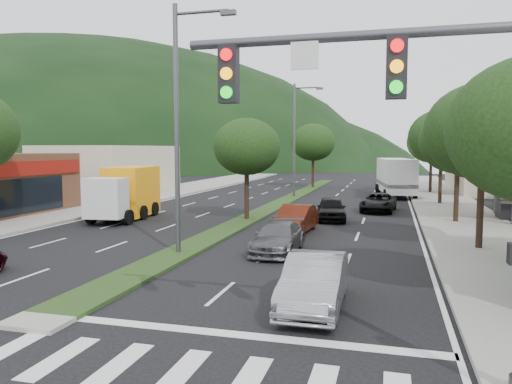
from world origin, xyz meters
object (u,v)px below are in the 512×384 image
(motorhome, at_px, (395,176))
(sedan_silver, at_px, (315,282))
(car_queue_a, at_px, (331,209))
(box_truck, at_px, (127,194))
(streetlight_mid, at_px, (297,134))
(tree_r_e, at_px, (432,143))
(car_queue_c, at_px, (296,219))
(tree_r_c, at_px, (458,141))
(tree_r_d, at_px, (442,137))
(traffic_signal, at_px, (433,130))
(car_queue_b, at_px, (278,238))
(streetlight_near, at_px, (181,117))
(tree_r_b, at_px, (483,131))
(tree_med_far, at_px, (313,142))
(tree_med_near, at_px, (247,147))
(car_queue_d, at_px, (378,202))

(motorhome, bearing_deg, sedan_silver, -101.30)
(car_queue_a, xyz_separation_m, box_truck, (-12.28, -2.62, 0.79))
(streetlight_mid, bearing_deg, tree_r_e, 30.69)
(tree_r_e, relative_size, car_queue_c, 1.56)
(tree_r_c, bearing_deg, tree_r_d, 90.00)
(tree_r_c, bearing_deg, tree_r_e, 90.00)
(box_truck, bearing_deg, car_queue_a, -173.99)
(traffic_signal, height_order, car_queue_b, traffic_signal)
(tree_r_c, distance_m, streetlight_near, 16.85)
(car_queue_c, bearing_deg, streetlight_mid, 104.38)
(streetlight_near, height_order, car_queue_a, streetlight_near)
(tree_r_b, distance_m, car_queue_a, 11.19)
(tree_med_far, bearing_deg, car_queue_c, -82.96)
(tree_r_b, bearing_deg, motorhome, 97.64)
(tree_med_near, height_order, streetlight_near, streetlight_near)
(traffic_signal, xyz_separation_m, tree_r_e, (2.97, 41.54, 0.25))
(streetlight_near, xyz_separation_m, car_queue_d, (7.34, 16.49, -4.95))
(streetlight_near, distance_m, car_queue_a, 13.33)
(tree_med_far, xyz_separation_m, sedan_silver, (6.41, -41.36, -4.29))
(streetlight_near, relative_size, box_truck, 1.50)
(tree_r_b, height_order, car_queue_d, tree_r_b)
(sedan_silver, xyz_separation_m, car_queue_d, (1.14, 21.85, -0.09))
(tree_med_far, distance_m, streetlight_near, 36.01)
(traffic_signal, relative_size, streetlight_mid, 0.70)
(tree_r_d, bearing_deg, tree_r_e, 90.00)
(streetlight_mid, bearing_deg, traffic_signal, -75.67)
(tree_med_far, distance_m, box_truck, 28.34)
(streetlight_mid, relative_size, car_queue_b, 2.32)
(tree_r_e, xyz_separation_m, tree_med_far, (-12.00, 4.00, 0.11))
(tree_med_near, relative_size, car_queue_a, 1.45)
(tree_r_c, distance_m, tree_r_e, 20.00)
(tree_r_b, distance_m, box_truck, 20.30)
(tree_r_b, xyz_separation_m, tree_r_e, (0.00, 28.00, -0.14))
(tree_med_near, bearing_deg, car_queue_a, 16.90)
(box_truck, bearing_deg, tree_r_d, -151.92)
(tree_r_c, height_order, car_queue_b, tree_r_c)
(sedan_silver, distance_m, car_queue_a, 16.91)
(tree_med_near, height_order, motorhome, tree_med_near)
(tree_r_b, relative_size, streetlight_mid, 0.69)
(tree_r_d, bearing_deg, tree_r_b, -90.00)
(tree_med_far, bearing_deg, streetlight_mid, -88.93)
(tree_r_b, height_order, sedan_silver, tree_r_b)
(car_queue_b, height_order, car_queue_c, car_queue_c)
(tree_r_d, distance_m, tree_r_e, 10.00)
(tree_med_near, xyz_separation_m, box_truck, (-7.38, -1.13, -2.92))
(streetlight_near, relative_size, car_queue_a, 2.41)
(streetlight_near, distance_m, car_queue_c, 8.81)
(tree_med_far, bearing_deg, car_queue_d, -68.87)
(car_queue_b, distance_m, car_queue_c, 5.00)
(tree_r_e, xyz_separation_m, car_queue_a, (-7.10, -20.51, -4.18))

